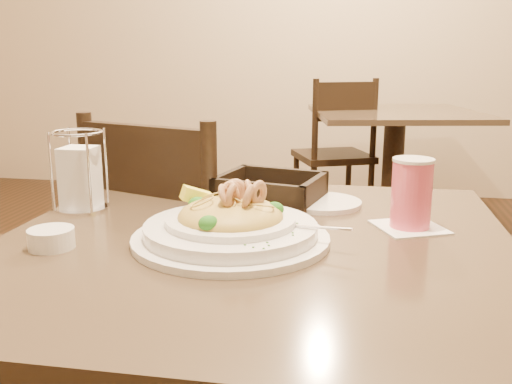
% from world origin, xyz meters
% --- Properties ---
extents(main_table, '(0.90, 0.90, 0.75)m').
position_xyz_m(main_table, '(0.00, 0.00, 0.51)').
color(main_table, black).
rests_on(main_table, ground).
extents(background_table, '(1.05, 1.05, 0.75)m').
position_xyz_m(background_table, '(0.38, 2.39, 0.51)').
color(background_table, black).
rests_on(background_table, ground).
extents(dining_chair_near, '(0.54, 0.54, 0.93)m').
position_xyz_m(dining_chair_near, '(-0.27, 0.40, 0.50)').
color(dining_chair_near, black).
rests_on(dining_chair_near, ground).
extents(dining_chair_far, '(0.55, 0.55, 0.93)m').
position_xyz_m(dining_chair_far, '(0.05, 2.51, 0.50)').
color(dining_chair_far, black).
rests_on(dining_chair_far, ground).
extents(pasta_bowl, '(0.38, 0.34, 0.11)m').
position_xyz_m(pasta_bowl, '(-0.04, -0.03, 0.78)').
color(pasta_bowl, white).
rests_on(pasta_bowl, main_table).
extents(drink_glass, '(0.15, 0.15, 0.13)m').
position_xyz_m(drink_glass, '(0.27, 0.11, 0.82)').
color(drink_glass, white).
rests_on(drink_glass, main_table).
extents(bread_basket, '(0.25, 0.22, 0.06)m').
position_xyz_m(bread_basket, '(-0.01, 0.27, 0.77)').
color(bread_basket, black).
rests_on(bread_basket, main_table).
extents(napkin_caddy, '(0.10, 0.10, 0.17)m').
position_xyz_m(napkin_caddy, '(-0.39, 0.13, 0.82)').
color(napkin_caddy, silver).
rests_on(napkin_caddy, main_table).
extents(side_plate, '(0.20, 0.20, 0.01)m').
position_xyz_m(side_plate, '(0.11, 0.25, 0.76)').
color(side_plate, white).
rests_on(side_plate, main_table).
extents(butter_ramekin, '(0.09, 0.09, 0.03)m').
position_xyz_m(butter_ramekin, '(-0.33, -0.11, 0.77)').
color(butter_ramekin, white).
rests_on(butter_ramekin, main_table).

